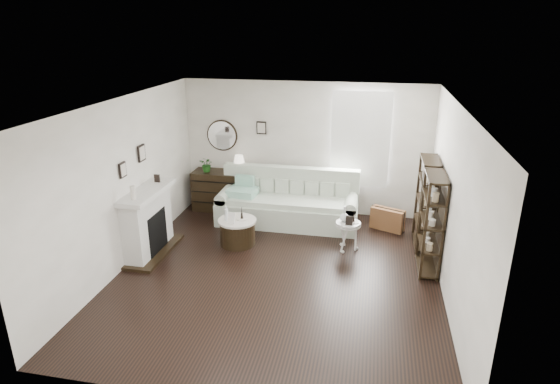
% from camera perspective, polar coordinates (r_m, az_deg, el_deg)
% --- Properties ---
extents(room, '(5.50, 5.50, 5.50)m').
position_cam_1_polar(room, '(9.38, 7.50, 6.41)').
color(room, black).
rests_on(room, ground).
extents(fireplace, '(0.50, 1.40, 1.84)m').
position_cam_1_polar(fireplace, '(8.29, -15.75, -3.76)').
color(fireplace, silver).
rests_on(fireplace, ground).
extents(shelf_unit_far, '(0.30, 0.80, 1.60)m').
position_cam_1_polar(shelf_unit_far, '(8.55, 17.39, -1.29)').
color(shelf_unit_far, black).
rests_on(shelf_unit_far, ground).
extents(shelf_unit_near, '(0.30, 0.80, 1.60)m').
position_cam_1_polar(shelf_unit_near, '(7.72, 17.97, -3.67)').
color(shelf_unit_near, black).
rests_on(shelf_unit_near, ground).
extents(sofa, '(2.74, 0.95, 1.06)m').
position_cam_1_polar(sofa, '(9.29, 0.99, -1.63)').
color(sofa, beige).
rests_on(sofa, ground).
extents(quilt, '(0.59, 0.50, 0.14)m').
position_cam_1_polar(quilt, '(9.26, -4.61, 0.00)').
color(quilt, '#299877').
rests_on(quilt, sofa).
extents(suitcase, '(0.67, 0.44, 0.42)m').
position_cam_1_polar(suitcase, '(9.23, 12.96, -3.25)').
color(suitcase, brown).
rests_on(suitcase, ground).
extents(dresser, '(1.25, 0.54, 0.84)m').
position_cam_1_polar(dresser, '(9.96, -6.92, 0.15)').
color(dresser, black).
rests_on(dresser, ground).
extents(table_lamp, '(0.27, 0.27, 0.38)m').
position_cam_1_polar(table_lamp, '(9.66, -5.00, 3.40)').
color(table_lamp, beige).
rests_on(table_lamp, dresser).
extents(potted_plant, '(0.33, 0.30, 0.32)m').
position_cam_1_polar(potted_plant, '(9.83, -8.89, 3.34)').
color(potted_plant, '#1C4F16').
rests_on(potted_plant, dresser).
extents(drum_table, '(0.68, 0.68, 0.47)m').
position_cam_1_polar(drum_table, '(8.44, -5.20, -4.84)').
color(drum_table, black).
rests_on(drum_table, ground).
extents(pedestal_table, '(0.44, 0.44, 0.53)m').
position_cam_1_polar(pedestal_table, '(8.18, 8.31, -3.96)').
color(pedestal_table, white).
rests_on(pedestal_table, ground).
extents(eiffel_drum, '(0.13, 0.13, 0.20)m').
position_cam_1_polar(eiffel_drum, '(8.33, -4.68, -2.66)').
color(eiffel_drum, black).
rests_on(eiffel_drum, drum_table).
extents(bottle_drum, '(0.06, 0.06, 0.28)m').
position_cam_1_polar(bottle_drum, '(8.27, -6.57, -2.61)').
color(bottle_drum, silver).
rests_on(bottle_drum, drum_table).
extents(card_frame_drum, '(0.16, 0.10, 0.20)m').
position_cam_1_polar(card_frame_drum, '(8.17, -5.93, -3.18)').
color(card_frame_drum, white).
rests_on(card_frame_drum, drum_table).
extents(eiffel_ped, '(0.11, 0.11, 0.19)m').
position_cam_1_polar(eiffel_ped, '(8.15, 8.97, -3.03)').
color(eiffel_ped, black).
rests_on(eiffel_ped, pedestal_table).
extents(flask_ped, '(0.15, 0.15, 0.28)m').
position_cam_1_polar(flask_ped, '(8.13, 7.85, -2.66)').
color(flask_ped, silver).
rests_on(flask_ped, pedestal_table).
extents(card_frame_ped, '(0.12, 0.06, 0.16)m').
position_cam_1_polar(card_frame_ped, '(8.03, 8.44, -3.47)').
color(card_frame_ped, black).
rests_on(card_frame_ped, pedestal_table).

